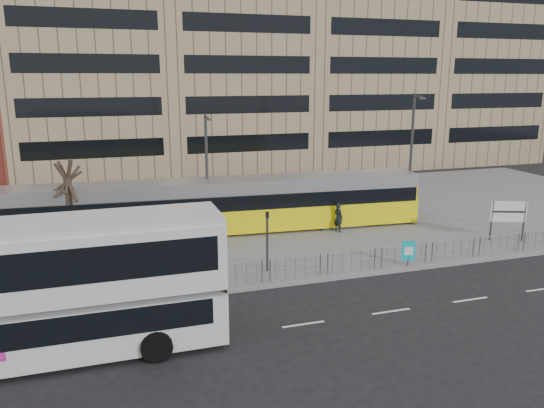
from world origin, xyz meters
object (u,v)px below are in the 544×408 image
object	(u,v)px
tram	(199,207)
bare_tree	(65,156)
station_sign	(508,213)
traffic_light_west	(267,233)
lamp_post_east	(412,152)
ad_panel	(409,251)
double_decker_bus	(43,287)
pedestrian	(338,217)
lamp_post_west	(207,168)

from	to	relation	value
tram	bare_tree	size ratio (longest dim) A/B	3.98
station_sign	traffic_light_west	size ratio (longest dim) A/B	0.78
lamp_post_east	traffic_light_west	bearing A→B (deg)	-151.02
station_sign	ad_panel	xyz separation A→B (m)	(-7.95, -2.02, -0.90)
tram	traffic_light_west	world-z (taller)	tram
double_decker_bus	ad_panel	size ratio (longest dim) A/B	9.34
traffic_light_west	lamp_post_east	xyz separation A→B (m)	(12.29, 6.80, 2.66)
double_decker_bus	lamp_post_east	bearing A→B (deg)	29.19
tram	station_sign	world-z (taller)	tram
double_decker_bus	bare_tree	bearing A→B (deg)	88.85
station_sign	ad_panel	size ratio (longest dim) A/B	1.82
ad_panel	pedestrian	distance (m)	6.85
double_decker_bus	station_sign	distance (m)	25.71
station_sign	lamp_post_east	xyz separation A→B (m)	(-2.88, 6.24, 2.96)
double_decker_bus	station_sign	xyz separation A→B (m)	(24.97, 6.08, -0.86)
pedestrian	lamp_post_east	distance (m)	7.16
ad_panel	traffic_light_west	world-z (taller)	traffic_light_west
station_sign	bare_tree	xyz separation A→B (m)	(-24.71, 6.40, 3.62)
traffic_light_west	bare_tree	xyz separation A→B (m)	(-9.54, 6.97, 3.32)
bare_tree	double_decker_bus	bearing A→B (deg)	-91.18
ad_panel	traffic_light_west	distance (m)	7.46
double_decker_bus	pedestrian	size ratio (longest dim) A/B	6.73
tram	lamp_post_west	distance (m)	2.47
pedestrian	traffic_light_west	xyz separation A→B (m)	(-6.34, -5.34, 1.05)
pedestrian	lamp_post_west	world-z (taller)	lamp_post_west
traffic_light_west	lamp_post_east	distance (m)	14.29
tram	bare_tree	world-z (taller)	bare_tree
traffic_light_west	ad_panel	bearing A→B (deg)	-11.60
double_decker_bus	lamp_post_east	xyz separation A→B (m)	(22.08, 12.32, 2.10)
ad_panel	lamp_post_east	distance (m)	10.43
double_decker_bus	lamp_post_east	distance (m)	25.38
ad_panel	lamp_post_west	distance (m)	13.13
traffic_light_west	lamp_post_east	world-z (taller)	lamp_post_east
double_decker_bus	tram	size ratio (longest dim) A/B	0.43
tram	bare_tree	distance (m)	8.28
ad_panel	bare_tree	xyz separation A→B (m)	(-16.76, 8.42, 4.52)
ad_panel	pedestrian	world-z (taller)	pedestrian
lamp_post_west	tram	bearing A→B (deg)	-160.36
double_decker_bus	pedestrian	world-z (taller)	double_decker_bus
traffic_light_west	lamp_post_west	world-z (taller)	lamp_post_west
ad_panel	lamp_post_east	size ratio (longest dim) A/B	0.16
ad_panel	tram	bearing A→B (deg)	154.38
ad_panel	traffic_light_west	xyz separation A→B (m)	(-7.22, 1.45, 1.20)
pedestrian	traffic_light_west	bearing A→B (deg)	108.63
ad_panel	double_decker_bus	bearing A→B (deg)	-148.07
tram	bare_tree	bearing A→B (deg)	-171.42
bare_tree	lamp_post_east	bearing A→B (deg)	-0.42
station_sign	bare_tree	distance (m)	25.78
station_sign	lamp_post_west	world-z (taller)	lamp_post_west
pedestrian	station_sign	bearing A→B (deg)	-139.91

